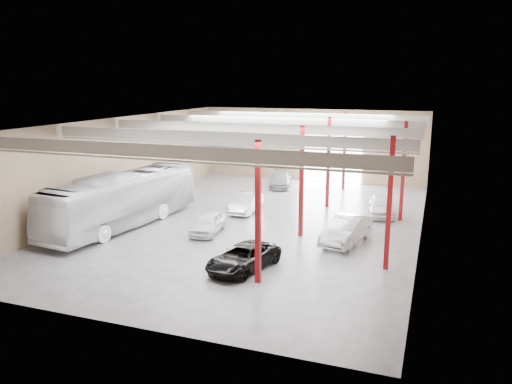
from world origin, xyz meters
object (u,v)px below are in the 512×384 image
Objects in this scene: car_row_b at (246,203)px; car_row_c at (280,180)px; car_row_a at (208,223)px; coach_bus at (123,200)px; black_sedan at (243,257)px; car_right_near at (346,230)px; car_right_far at (381,206)px.

car_row_b is 9.60m from car_row_c.
car_row_b reaches higher than car_row_a.
coach_bus is 17.12m from car_row_c.
black_sedan is 21.10m from car_row_c.
car_row_b is (-4.12, 11.04, 0.06)m from black_sedan.
car_row_b is at bearing 162.04° from car_right_near.
car_row_a is 0.84× the size of car_row_c.
coach_bus is 3.04× the size of car_right_far.
car_row_a is 0.91× the size of car_right_far.
car_row_a is at bearing -161.45° from car_right_near.
black_sedan is at bearing -92.36° from car_row_c.
coach_bus is 2.78× the size of black_sedan.
car_row_c is (6.20, 15.92, -1.14)m from coach_bus.
car_row_a is (-4.50, 5.20, 0.02)m from black_sedan.
car_right_near is at bearing -108.96° from car_right_far.
car_right_far is at bearing 91.59° from car_right_near.
black_sedan is at bearing -18.08° from coach_bus.
coach_bus is 6.23m from car_row_a.
black_sedan is 1.01× the size of car_row_c.
coach_bus is 9.12m from car_row_b.
car_row_b is at bearing 79.38° from car_row_a.
car_right_near reaches higher than car_right_far.
black_sedan is 6.88m from car_row_a.
car_right_far is at bearing 81.72° from black_sedan.
car_row_c reaches higher than car_row_a.
car_row_a is 13.00m from car_right_far.
car_row_b is 9.97m from car_right_far.
car_row_b reaches higher than car_row_c.
coach_bus is 3.02× the size of car_row_b.
car_row_a is at bearing -96.44° from car_row_b.
car_row_c is 1.08× the size of car_right_far.
car_row_c is at bearing 135.26° from car_right_far.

